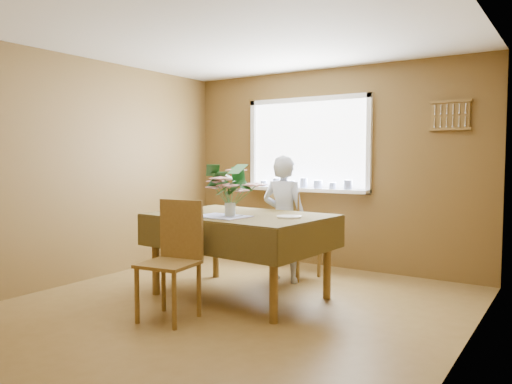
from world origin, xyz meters
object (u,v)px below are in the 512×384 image
Objects in this scene: seated_woman at (284,219)px; flower_bouquet at (230,186)px; dining_table at (240,224)px; chair_far at (291,231)px; chair_near at (174,254)px.

seated_woman is 1.08m from flower_bouquet.
seated_woman reaches higher than dining_table.
chair_far is 1.91× the size of flower_bouquet.
chair_far is 0.71× the size of seated_woman.
seated_woman is (0.05, 0.78, -0.02)m from dining_table.
chair_near is 1.64m from seated_woman.
chair_near is at bearing 97.60° from chair_far.
flower_bouquet is at bearing 101.92° from chair_far.
chair_far is at bearing 88.86° from flower_bouquet.
flower_bouquet is at bearing 84.69° from seated_woman.
chair_near is at bearing -103.33° from flower_bouquet.
flower_bouquet reaches higher than chair_near.
chair_near is at bearing -93.61° from dining_table.
chair_far is 1.30m from flower_bouquet.
dining_table is 1.75× the size of chair_near.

